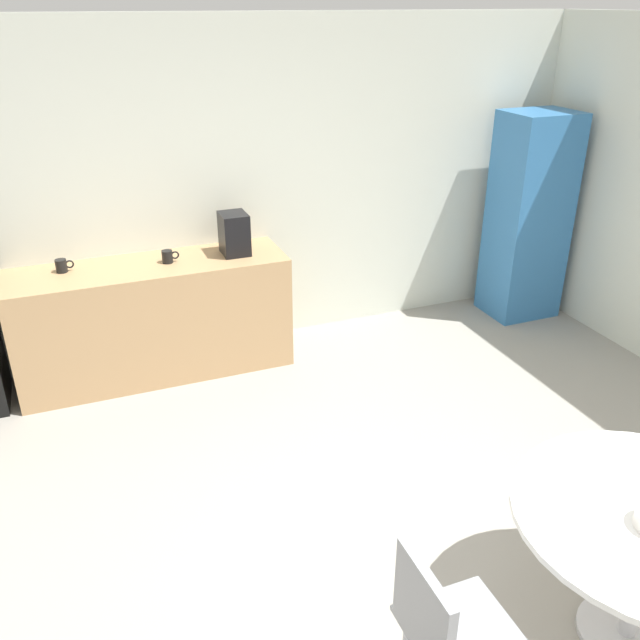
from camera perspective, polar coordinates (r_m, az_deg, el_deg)
The scene contains 9 objects.
ground_plane at distance 3.63m, azimuth 7.26°, elevation -21.78°, with size 6.00×6.00×0.00m, color #9E998E.
wall_back at distance 5.44m, azimuth -7.26°, elevation 11.00°, with size 6.00×0.10×2.60m, color silver.
counter_block at distance 5.27m, azimuth -14.03°, elevation 0.05°, with size 2.05×0.60×0.90m, color tan.
locker_cabinet at distance 6.28m, azimuth 17.45°, elevation 8.40°, with size 0.60×0.50×1.83m, color #3372B2.
chair_gray at distance 2.82m, azimuth 10.46°, elevation -24.36°, with size 0.42×0.42×0.83m.
mug_white at distance 5.13m, azimuth -21.30°, elevation 4.37°, with size 0.13×0.08×0.09m.
mug_green at distance 5.28m, azimuth -7.10°, elevation 6.57°, with size 0.13×0.08×0.09m.
mug_red at distance 5.09m, azimuth -12.94°, elevation 5.34°, with size 0.13×0.08×0.09m.
coffee_maker at distance 5.15m, azimuth -7.38°, elevation 7.37°, with size 0.20×0.24×0.32m, color black.
Camera 1 is at (-1.29, -2.10, 2.67)m, focal length 37.25 mm.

